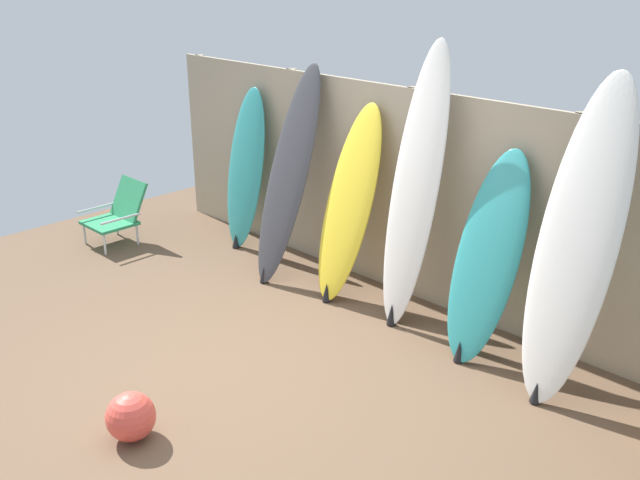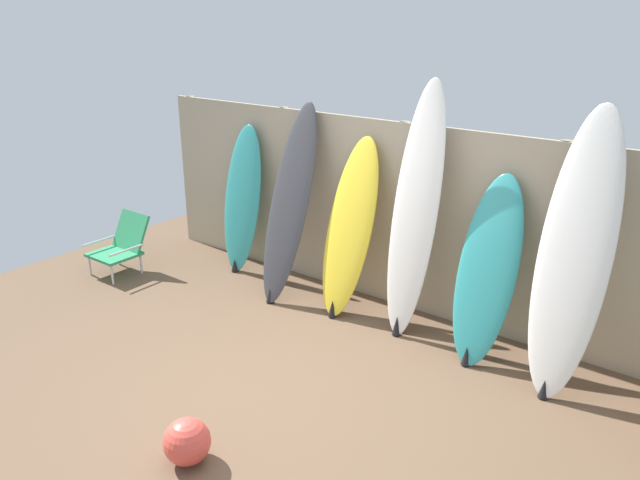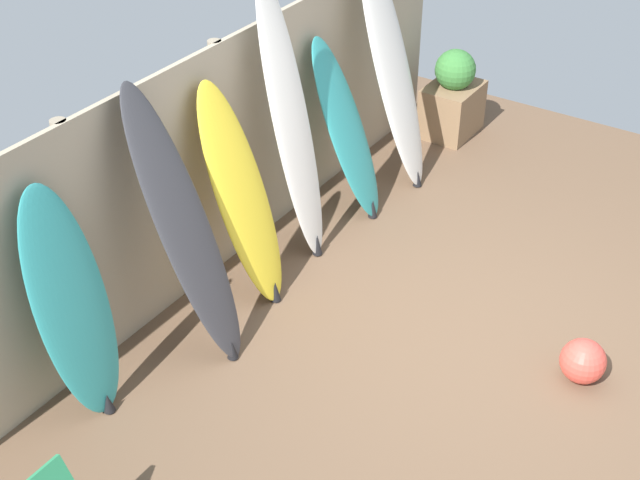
% 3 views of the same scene
% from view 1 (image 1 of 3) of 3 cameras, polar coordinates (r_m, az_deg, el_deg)
% --- Properties ---
extents(ground, '(7.68, 7.68, 0.00)m').
position_cam_1_polar(ground, '(5.21, -7.63, -10.72)').
color(ground, brown).
extents(fence_back, '(6.08, 0.11, 1.80)m').
position_cam_1_polar(fence_back, '(6.13, 6.87, 3.69)').
color(fence_back, tan).
rests_on(fence_back, ground).
extents(surfboard_teal_0, '(0.53, 0.41, 1.61)m').
position_cam_1_polar(surfboard_teal_0, '(7.20, -5.98, 5.61)').
color(surfboard_teal_0, teal).
rests_on(surfboard_teal_0, ground).
extents(surfboard_charcoal_1, '(0.48, 0.80, 1.92)m').
position_cam_1_polar(surfboard_charcoal_1, '(6.43, -2.55, 5.17)').
color(surfboard_charcoal_1, '#38383D').
rests_on(surfboard_charcoal_1, ground).
extents(surfboard_yellow_2, '(0.49, 0.64, 1.67)m').
position_cam_1_polar(surfboard_yellow_2, '(6.06, 2.32, 2.86)').
color(surfboard_yellow_2, yellow).
rests_on(surfboard_yellow_2, ground).
extents(surfboard_white_3, '(0.44, 0.55, 2.23)m').
position_cam_1_polar(surfboard_white_3, '(5.59, 7.61, 4.02)').
color(surfboard_white_3, white).
rests_on(surfboard_white_3, ground).
extents(surfboard_teal_4, '(0.54, 0.69, 1.52)m').
position_cam_1_polar(surfboard_teal_4, '(5.30, 13.24, -1.44)').
color(surfboard_teal_4, teal).
rests_on(surfboard_teal_4, ground).
extents(surfboard_white_5, '(0.56, 0.76, 2.15)m').
position_cam_1_polar(surfboard_white_5, '(4.88, 19.90, -0.26)').
color(surfboard_white_5, white).
rests_on(surfboard_white_5, ground).
extents(beach_chair, '(0.50, 0.57, 0.64)m').
position_cam_1_polar(beach_chair, '(7.66, -15.84, 2.15)').
color(beach_chair, silver).
rests_on(beach_chair, ground).
extents(beach_ball, '(0.31, 0.31, 0.31)m').
position_cam_1_polar(beach_ball, '(4.65, -14.90, -13.50)').
color(beach_ball, '#E54C3F').
rests_on(beach_ball, ground).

